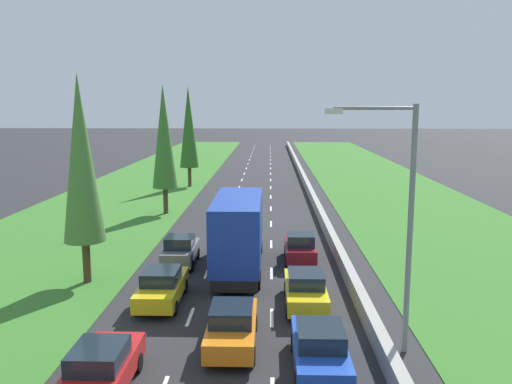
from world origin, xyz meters
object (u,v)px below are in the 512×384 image
Objects in this scene: yellow_sedan_right_lane at (305,289)px; blue_box_truck_centre_lane at (239,231)px; red_sedan_left_lane at (100,370)px; blue_sedan_right_lane at (320,348)px; poplar_tree_second at (81,159)px; grey_hatchback_left_lane at (181,251)px; street_light_mast at (401,212)px; poplar_tree_fourth at (189,128)px; maroon_hatchback_right_lane at (300,248)px; poplar_tree_third at (164,137)px; yellow_sedan_left_lane at (162,286)px; orange_sedan_centre_lane_second at (232,325)px.

yellow_sedan_right_lane is 0.48× the size of blue_box_truck_centre_lane.
yellow_sedan_right_lane and red_sedan_left_lane have the same top height.
poplar_tree_second is (-11.01, 8.78, 5.50)m from blue_sedan_right_lane.
blue_box_truck_centre_lane reaches higher than grey_hatchback_left_lane.
grey_hatchback_left_lane is at bearing 132.95° from street_light_mast.
poplar_tree_fourth is (-7.25, 29.89, 4.38)m from blue_box_truck_centre_lane.
maroon_hatchback_right_lane is at bearing 88.75° from yellow_sedan_right_lane.
poplar_tree_third reaches higher than grey_hatchback_left_lane.
grey_hatchback_left_lane is (-6.65, 6.08, 0.02)m from yellow_sedan_right_lane.
yellow_sedan_left_lane is 35.65m from poplar_tree_fourth.
blue_sedan_right_lane is 11.68m from blue_box_truck_centre_lane.
poplar_tree_second is 17.38m from poplar_tree_third.
blue_box_truck_centre_lane is 0.85× the size of poplar_tree_fourth.
grey_hatchback_left_lane is 0.37× the size of poplar_tree_second.
poplar_tree_third is 1.18× the size of street_light_mast.
yellow_sedan_right_lane is 1.00× the size of yellow_sedan_left_lane.
poplar_tree_fourth is (-10.68, 28.32, 5.72)m from maroon_hatchback_right_lane.
yellow_sedan_left_lane is 6.16m from blue_box_truck_centre_lane.
orange_sedan_centre_lane_second is at bearing -126.77° from yellow_sedan_right_lane.
poplar_tree_fourth is at bearing 104.55° from blue_sedan_right_lane.
grey_hatchback_left_lane is at bearing 36.18° from poplar_tree_second.
poplar_tree_third reaches higher than poplar_tree_second.
poplar_tree_second reaches higher than maroon_hatchback_right_lane.
street_light_mast reaches higher than orange_sedan_centre_lane_second.
yellow_sedan_left_lane is at bearing -122.48° from blue_box_truck_centre_lane.
poplar_tree_second is (-11.07, -3.87, 5.48)m from maroon_hatchback_right_lane.
maroon_hatchback_right_lane is (6.66, 6.63, 0.02)m from yellow_sedan_left_lane.
yellow_sedan_right_lane is 1.15× the size of maroon_hatchback_right_lane.
poplar_tree_third is (-3.43, 27.78, 5.57)m from red_sedan_left_lane.
red_sedan_left_lane is at bearing -162.26° from street_light_mast.
orange_sedan_centre_lane_second is at bearing 177.45° from street_light_mast.
poplar_tree_second is 1.17× the size of street_light_mast.
maroon_hatchback_right_lane is (3.44, 1.56, -1.35)m from blue_box_truck_centre_lane.
poplar_tree_third is at bearing 100.67° from yellow_sedan_left_lane.
poplar_tree_third is 14.84m from poplar_tree_fourth.
poplar_tree_third is (-7.01, 15.05, 4.19)m from blue_box_truck_centre_lane.
orange_sedan_centre_lane_second and yellow_sedan_right_lane have the same top height.
red_sedan_left_lane is 0.43× the size of poplar_tree_second.
orange_sedan_centre_lane_second is 11.90m from poplar_tree_second.
blue_box_truck_centre_lane is 17.13m from poplar_tree_third.
red_sedan_left_lane is at bearing -90.96° from grey_hatchback_left_lane.
poplar_tree_fourth reaches higher than blue_sedan_right_lane.
yellow_sedan_right_lane is at bearing 47.34° from red_sedan_left_lane.
red_sedan_left_lane is 43.16m from poplar_tree_fourth.
poplar_tree_fourth is 1.23× the size of street_light_mast.
yellow_sedan_right_lane is at bearing -91.25° from maroon_hatchback_right_lane.
poplar_tree_third is 0.97× the size of poplar_tree_fourth.
red_sedan_left_lane is 7.67m from yellow_sedan_left_lane.
orange_sedan_centre_lane_second is 1.15× the size of grey_hatchback_left_lane.
street_light_mast is (3.01, -4.30, 4.42)m from yellow_sedan_right_lane.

